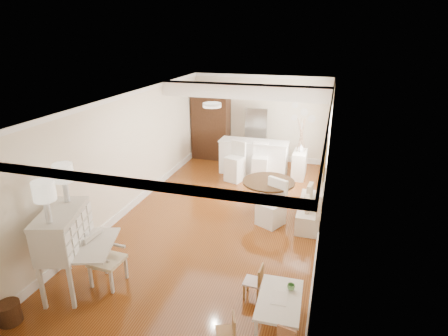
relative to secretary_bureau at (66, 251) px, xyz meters
The scene contains 19 objects.
room 4.02m from the secretary_bureau, 62.94° to the left, with size 9.00×9.04×2.82m.
secretary_bureau is the anchor object (origin of this frame).
gustavian_armchair 0.68m from the secretary_bureau, 27.92° to the left, with size 0.54×0.54×0.94m, color silver.
wicker_basket 1.15m from the secretary_bureau, 110.26° to the right, with size 0.33×0.33×0.33m, color #482A16.
kids_table 3.55m from the secretary_bureau, ahead, with size 0.61×1.02×0.51m, color white.
kids_chair_a 2.96m from the secretary_bureau, ahead, with size 0.26×0.26×0.55m, color #AB7E4D.
kids_chair_b 3.11m from the secretary_bureau, 12.24° to the left, with size 0.29×0.29×0.60m, color #9D7747.
banquette 5.15m from the secretary_bureau, 44.12° to the left, with size 0.52×1.60×0.98m, color silver.
dining_table 4.57m from the secretary_bureau, 53.69° to the left, with size 1.22×1.22×0.83m, color #412915.
slip_chair_near 4.27m from the secretary_bureau, 47.88° to the left, with size 0.49×0.52×1.04m, color white.
slip_chair_far 4.74m from the secretary_bureau, 55.44° to the left, with size 0.38×0.40×0.81m, color white.
breakfast_counter 6.44m from the secretary_bureau, 73.76° to the left, with size 2.05×0.65×1.03m, color white.
bar_stool_left 5.64m from the secretary_bureau, 75.53° to the left, with size 0.46×0.46×1.15m, color white.
bar_stool_right 6.11m from the secretary_bureau, 70.09° to the left, with size 0.44×0.44×1.10m, color white.
pantry_cabinet 7.27m from the secretary_bureau, 89.21° to the left, with size 1.20×0.60×2.30m, color #381E11.
fridge 7.50m from the secretary_bureau, 74.54° to the left, with size 0.75×0.65×1.80m, color silver.
sideboard 7.02m from the secretary_bureau, 63.17° to the left, with size 0.37×0.83×0.79m, color white.
pencil_cup 3.67m from the secretary_bureau, ahead, with size 0.11×0.11×0.09m, color #67A862.
branch_vase 7.05m from the secretary_bureau, 63.20° to the left, with size 0.20×0.20×0.21m, color silver.
Camera 1 is at (2.30, -7.40, 4.13)m, focal length 30.00 mm.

